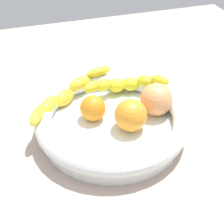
{
  "coord_description": "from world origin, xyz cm",
  "views": [
    {
      "loc": [
        -15.77,
        -50.17,
        48.6
      ],
      "look_at": [
        0.0,
        0.0,
        8.28
      ],
      "focal_mm": 53.85,
      "sensor_mm": 36.0,
      "label": 1
    }
  ],
  "objects_px": {
    "banana_draped_right": "(125,84)",
    "orange_mid_left": "(93,108)",
    "fruit_bowl": "(112,122)",
    "banana_draped_left": "(66,94)",
    "orange_front": "(131,115)",
    "peach_blush": "(156,99)"
  },
  "relations": [
    {
      "from": "fruit_bowl",
      "to": "orange_front",
      "type": "height_order",
      "value": "orange_front"
    },
    {
      "from": "fruit_bowl",
      "to": "banana_draped_left",
      "type": "distance_m",
      "value": 0.12
    },
    {
      "from": "orange_front",
      "to": "peach_blush",
      "type": "relative_size",
      "value": 0.95
    },
    {
      "from": "fruit_bowl",
      "to": "peach_blush",
      "type": "bearing_deg",
      "value": 4.84
    },
    {
      "from": "orange_front",
      "to": "peach_blush",
      "type": "distance_m",
      "value": 0.07
    },
    {
      "from": "banana_draped_left",
      "to": "peach_blush",
      "type": "height_order",
      "value": "peach_blush"
    },
    {
      "from": "orange_mid_left",
      "to": "peach_blush",
      "type": "xyz_separation_m",
      "value": [
        0.13,
        -0.02,
        0.01
      ]
    },
    {
      "from": "banana_draped_left",
      "to": "orange_mid_left",
      "type": "height_order",
      "value": "orange_mid_left"
    },
    {
      "from": "orange_front",
      "to": "orange_mid_left",
      "type": "height_order",
      "value": "orange_front"
    },
    {
      "from": "banana_draped_right",
      "to": "peach_blush",
      "type": "height_order",
      "value": "peach_blush"
    },
    {
      "from": "banana_draped_right",
      "to": "orange_front",
      "type": "relative_size",
      "value": 2.99
    },
    {
      "from": "banana_draped_right",
      "to": "orange_mid_left",
      "type": "xyz_separation_m",
      "value": [
        -0.09,
        -0.06,
        -0.0
      ]
    },
    {
      "from": "orange_front",
      "to": "orange_mid_left",
      "type": "relative_size",
      "value": 1.22
    },
    {
      "from": "banana_draped_left",
      "to": "orange_front",
      "type": "relative_size",
      "value": 3.25
    },
    {
      "from": "banana_draped_left",
      "to": "banana_draped_right",
      "type": "bearing_deg",
      "value": -0.28
    },
    {
      "from": "banana_draped_right",
      "to": "orange_mid_left",
      "type": "height_order",
      "value": "same"
    },
    {
      "from": "fruit_bowl",
      "to": "banana_draped_right",
      "type": "relative_size",
      "value": 1.59
    },
    {
      "from": "peach_blush",
      "to": "orange_front",
      "type": "bearing_deg",
      "value": -154.74
    },
    {
      "from": "fruit_bowl",
      "to": "orange_mid_left",
      "type": "distance_m",
      "value": 0.05
    },
    {
      "from": "fruit_bowl",
      "to": "peach_blush",
      "type": "xyz_separation_m",
      "value": [
        0.1,
        0.01,
        0.03
      ]
    },
    {
      "from": "banana_draped_left",
      "to": "peach_blush",
      "type": "bearing_deg",
      "value": -25.55
    },
    {
      "from": "banana_draped_left",
      "to": "orange_mid_left",
      "type": "bearing_deg",
      "value": -55.48
    }
  ]
}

